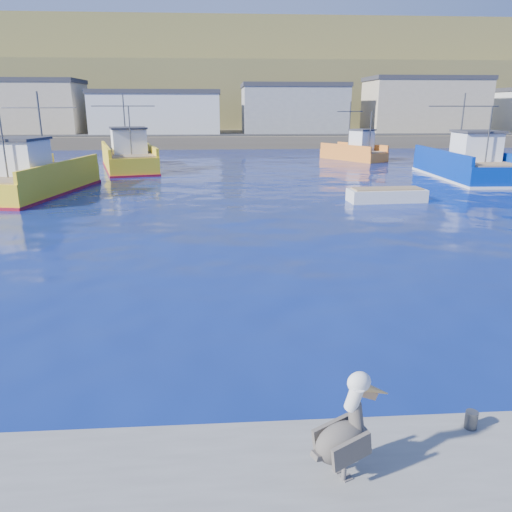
{
  "coord_description": "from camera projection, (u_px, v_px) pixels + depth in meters",
  "views": [
    {
      "loc": [
        -0.96,
        -10.09,
        5.52
      ],
      "look_at": [
        0.01,
        3.83,
        1.3
      ],
      "focal_mm": 35.0,
      "sensor_mm": 36.0,
      "label": 1
    }
  ],
  "objects": [
    {
      "name": "trawler_blue",
      "position": [
        465.0,
        165.0,
        39.22
      ],
      "size": [
        5.6,
        11.79,
        6.56
      ],
      "color": "#032892",
      "rests_on": "ground"
    },
    {
      "name": "far_shore",
      "position": [
        224.0,
        90.0,
        112.99
      ],
      "size": [
        200.0,
        81.0,
        24.0
      ],
      "color": "brown",
      "rests_on": "ground"
    },
    {
      "name": "trawler_yellow_b",
      "position": [
        129.0,
        158.0,
        44.72
      ],
      "size": [
        6.95,
        12.37,
        6.57
      ],
      "color": "yellow",
      "rests_on": "ground"
    },
    {
      "name": "boat_orange",
      "position": [
        355.0,
        151.0,
        52.54
      ],
      "size": [
        6.19,
        7.62,
        5.95
      ],
      "color": "orange",
      "rests_on": "ground"
    },
    {
      "name": "pelican",
      "position": [
        346.0,
        433.0,
        6.89
      ],
      "size": [
        1.24,
        0.81,
        1.57
      ],
      "color": "#595451",
      "rests_on": "dock"
    },
    {
      "name": "skiff_far",
      "position": [
        431.0,
        163.0,
        47.79
      ],
      "size": [
        2.21,
        3.99,
        0.82
      ],
      "color": "silver",
      "rests_on": "ground"
    },
    {
      "name": "ground",
      "position": [
        267.0,
        360.0,
        11.29
      ],
      "size": [
        260.0,
        260.0,
        0.0
      ],
      "primitive_type": "plane",
      "color": "#081261",
      "rests_on": "ground"
    },
    {
      "name": "dock_bollards",
      "position": [
        325.0,
        426.0,
        7.9
      ],
      "size": [
        36.2,
        0.2,
        0.3
      ],
      "color": "#4C4C4C",
      "rests_on": "dock"
    },
    {
      "name": "trawler_yellow_a",
      "position": [
        36.0,
        179.0,
        32.03
      ],
      "size": [
        5.57,
        11.52,
        6.48
      ],
      "color": "yellow",
      "rests_on": "ground"
    },
    {
      "name": "skiff_mid",
      "position": [
        387.0,
        196.0,
        29.86
      ],
      "size": [
        4.66,
        1.89,
        0.99
      ],
      "color": "silver",
      "rests_on": "ground"
    }
  ]
}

